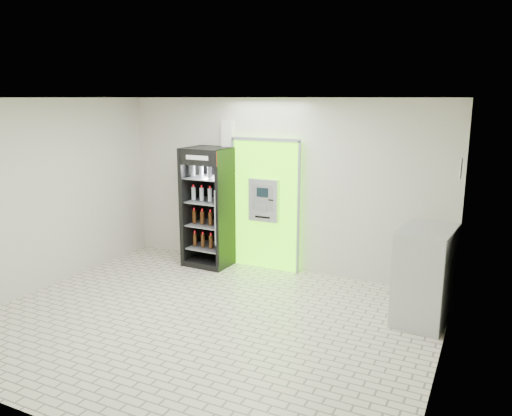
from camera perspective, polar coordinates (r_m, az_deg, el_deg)
The scene contains 7 objects.
ground at distance 7.05m, azimuth -5.85°, elevation -12.76°, with size 6.00×6.00×0.00m, color beige.
room_shell at distance 6.48m, azimuth -6.21°, elevation 2.13°, with size 6.00×6.00×6.00m.
atm_assembly at distance 8.79m, azimuth 1.18°, elevation 0.50°, with size 1.30×0.24×2.33m.
pillar at distance 9.14m, azimuth -3.16°, elevation 1.78°, with size 0.22×0.11×2.60m.
beverage_cooler at distance 9.05m, azimuth -5.31°, elevation -0.13°, with size 0.82×0.77×2.14m.
steel_cabinet at distance 7.18m, azimuth 18.74°, elevation -7.26°, with size 0.75×1.04×1.31m.
exit_sign at distance 6.85m, azimuth 22.34°, elevation 4.21°, with size 0.02×0.22×0.26m.
Camera 1 is at (3.41, -5.38, 3.00)m, focal length 35.00 mm.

